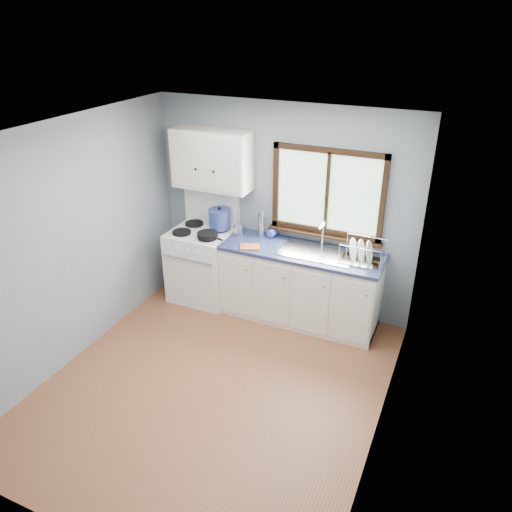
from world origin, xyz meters
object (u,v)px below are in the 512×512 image
at_px(utensil_crock, 239,229).
at_px(thermos, 261,224).
at_px(gas_range, 203,263).
at_px(base_cabinets, 300,289).
at_px(dish_rack, 362,255).
at_px(skillet, 208,235).
at_px(stockpot, 220,218).
at_px(sink, 316,258).

height_order(utensil_crock, thermos, utensil_crock).
bearing_deg(gas_range, base_cabinets, 0.82).
xyz_separation_m(gas_range, dish_rack, (1.99, 0.03, 0.49)).
xyz_separation_m(skillet, stockpot, (0.01, 0.30, 0.10)).
bearing_deg(stockpot, dish_rack, -3.15).
distance_m(thermos, dish_rack, 1.27).
bearing_deg(utensil_crock, base_cabinets, -6.93).
xyz_separation_m(base_cabinets, thermos, (-0.57, 0.16, 0.67)).
distance_m(skillet, dish_rack, 1.81).
bearing_deg(thermos, base_cabinets, -15.88).
distance_m(skillet, utensil_crock, 0.40).
height_order(gas_range, utensil_crock, gas_range).
bearing_deg(skillet, gas_range, 155.53).
bearing_deg(base_cabinets, stockpot, 174.24).
relative_size(stockpot, thermos, 1.00).
distance_m(gas_range, skillet, 0.55).
height_order(skillet, thermos, thermos).
bearing_deg(thermos, stockpot, -174.58).
distance_m(stockpot, dish_rack, 1.80).
bearing_deg(utensil_crock, gas_range, -165.25).
height_order(stockpot, utensil_crock, utensil_crock).
bearing_deg(utensil_crock, stockpot, 178.02).
bearing_deg(sink, skillet, -171.75).
relative_size(thermos, dish_rack, 0.68).
bearing_deg(stockpot, sink, -4.98).
distance_m(base_cabinets, thermos, 0.89).
xyz_separation_m(gas_range, thermos, (0.73, 0.18, 0.58)).
xyz_separation_m(base_cabinets, stockpot, (-1.11, 0.11, 0.67)).
relative_size(skillet, utensil_crock, 1.09).
bearing_deg(thermos, skillet, -147.11).
xyz_separation_m(skillet, utensil_crock, (0.27, 0.29, 0.01)).
height_order(thermos, dish_rack, thermos).
height_order(base_cabinets, dish_rack, dish_rack).
bearing_deg(gas_range, utensil_crock, 14.75).
relative_size(base_cabinets, skillet, 4.66).
bearing_deg(dish_rack, utensil_crock, 177.11).
distance_m(sink, stockpot, 1.31).
relative_size(sink, skillet, 2.12).
bearing_deg(thermos, gas_range, -166.10).
xyz_separation_m(utensil_crock, dish_rack, (1.53, -0.09, -0.01)).
height_order(gas_range, stockpot, gas_range).
relative_size(sink, dish_rack, 1.79).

